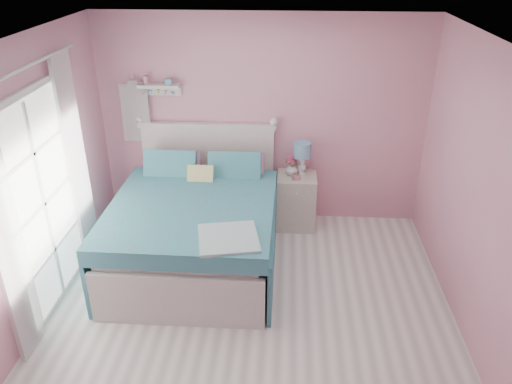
# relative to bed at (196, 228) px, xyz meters

# --- Properties ---
(floor) EXTENTS (4.50, 4.50, 0.00)m
(floor) POSITION_rel_bed_xyz_m (0.68, -1.14, -0.42)
(floor) COLOR beige
(floor) RESTS_ON ground
(room_shell) EXTENTS (4.50, 4.50, 4.50)m
(room_shell) POSITION_rel_bed_xyz_m (0.68, -1.14, 1.16)
(room_shell) COLOR pink
(room_shell) RESTS_ON floor
(bed) EXTENTS (1.76, 2.22, 1.29)m
(bed) POSITION_rel_bed_xyz_m (0.00, 0.00, 0.00)
(bed) COLOR silver
(bed) RESTS_ON floor
(nightstand) EXTENTS (0.48, 0.48, 0.70)m
(nightstand) POSITION_rel_bed_xyz_m (1.13, 0.85, -0.07)
(nightstand) COLOR beige
(nightstand) RESTS_ON floor
(table_lamp) EXTENTS (0.21, 0.21, 0.43)m
(table_lamp) POSITION_rel_bed_xyz_m (1.18, 0.90, 0.57)
(table_lamp) COLOR white
(table_lamp) RESTS_ON nightstand
(vase) EXTENTS (0.19, 0.19, 0.16)m
(vase) POSITION_rel_bed_xyz_m (1.06, 0.88, 0.36)
(vase) COLOR silver
(vase) RESTS_ON nightstand
(teacup) EXTENTS (0.11, 0.11, 0.07)m
(teacup) POSITION_rel_bed_xyz_m (1.12, 0.75, 0.31)
(teacup) COLOR #C7858F
(teacup) RESTS_ON nightstand
(roses) EXTENTS (0.14, 0.11, 0.12)m
(roses) POSITION_rel_bed_xyz_m (1.05, 0.88, 0.48)
(roses) COLOR #C34266
(roses) RESTS_ON vase
(wall_shelf) EXTENTS (0.50, 0.15, 0.25)m
(wall_shelf) POSITION_rel_bed_xyz_m (-0.55, 1.05, 1.31)
(wall_shelf) COLOR silver
(wall_shelf) RESTS_ON room_shell
(hanging_dress) EXTENTS (0.34, 0.03, 0.72)m
(hanging_dress) POSITION_rel_bed_xyz_m (-0.87, 1.04, 0.98)
(hanging_dress) COLOR white
(hanging_dress) RESTS_ON room_shell
(french_door) EXTENTS (0.04, 1.32, 2.16)m
(french_door) POSITION_rel_bed_xyz_m (-1.29, -0.74, 0.65)
(french_door) COLOR silver
(french_door) RESTS_ON floor
(curtain_near) EXTENTS (0.04, 0.40, 2.32)m
(curtain_near) POSITION_rel_bed_xyz_m (-1.24, -1.48, 0.76)
(curtain_near) COLOR white
(curtain_near) RESTS_ON floor
(curtain_far) EXTENTS (0.04, 0.40, 2.32)m
(curtain_far) POSITION_rel_bed_xyz_m (-1.24, 0.00, 0.76)
(curtain_far) COLOR white
(curtain_far) RESTS_ON floor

